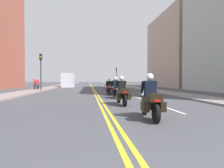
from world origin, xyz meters
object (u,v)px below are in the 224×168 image
Objects in this scene: traffic_light_far at (116,73)px; motorcycle_3 at (109,88)px; motorcycle_2 at (116,90)px; parked_truck at (68,81)px; motorcycle_0 at (151,100)px; motorcycle_1 at (122,93)px; pedestrian_2 at (35,84)px; traffic_light_near at (41,65)px; pedestrian_1 at (38,84)px.

motorcycle_3 is at bearing -99.98° from traffic_light_far.
parked_truck reaches higher than motorcycle_2.
parked_truck reaches higher than motorcycle_3.
parked_truck is at bearing 104.08° from motorcycle_0.
traffic_light_far is (5.32, 34.04, 2.61)m from motorcycle_2.
motorcycle_3 is at bearing 94.36° from motorcycle_0.
motorcycle_3 is (-0.15, 2.94, -0.01)m from motorcycle_2.
traffic_light_far is (5.56, 37.92, 2.59)m from motorcycle_1.
pedestrian_2 reaches higher than motorcycle_2.
parked_truck is (-6.04, 21.83, 0.63)m from motorcycle_3.
motorcycle_0 is 0.44× the size of traffic_light_far.
motorcycle_1 is at bearing -60.69° from traffic_light_near.
motorcycle_0 is at bearing -81.74° from pedestrian_2.
motorcycle_1 is at bearing -59.49° from pedestrian_1.
motorcycle_3 is 22.66m from parked_truck.
pedestrian_1 is at bearing -103.34° from parked_truck.
traffic_light_far is (13.31, 24.12, 0.01)m from traffic_light_near.
motorcycle_1 is 0.98× the size of motorcycle_2.
pedestrian_1 reaches higher than motorcycle_1.
motorcycle_1 reaches higher than motorcycle_3.
traffic_light_near is (-7.75, 13.80, 2.57)m from motorcycle_1.
motorcycle_2 is 15.53m from pedestrian_1.
motorcycle_0 is 22.21m from pedestrian_1.
pedestrian_2 is at bearing 116.12° from motorcycle_1.
pedestrian_1 is 0.53m from pedestrian_2.
motorcycle_2 is 25.54m from parked_truck.
motorcycle_0 is at bearing -97.17° from traffic_light_far.
pedestrian_2 is (-9.42, 9.84, 0.28)m from motorcycle_3.
parked_truck is at bearing -141.15° from traffic_light_far.
motorcycle_2 is 34.55m from traffic_light_far.
parked_truck is (-5.95, 28.65, 0.60)m from motorcycle_1.
traffic_light_far is at bearing 77.29° from motorcycle_3.
traffic_light_near is 2.84× the size of pedestrian_1.
pedestrian_2 is at bearing 131.00° from motorcycle_3.
motorcycle_0 is at bearing -79.05° from parked_truck.
pedestrian_1 is at bearing 129.98° from motorcycle_3.
motorcycle_1 is 0.45× the size of traffic_light_far.
motorcycle_1 is at bearing -78.27° from parked_truck.
pedestrian_2 is (-1.58, 2.86, -2.32)m from traffic_light_near.
traffic_light_far is 2.85× the size of pedestrian_1.
motorcycle_0 is 0.95× the size of motorcycle_3.
motorcycle_0 is 7.63m from motorcycle_2.
motorcycle_3 is at bearing 86.11° from motorcycle_1.
traffic_light_near reaches higher than motorcycle_2.
traffic_light_near reaches higher than motorcycle_3.
traffic_light_near is at bearing 129.05° from motorcycle_2.
motorcycle_0 is 33.00m from parked_truck.
parked_truck is at bearing 57.23° from pedestrian_2.
pedestrian_1 is (-9.07, 12.61, 0.20)m from motorcycle_2.
pedestrian_2 is at bearing 127.01° from motorcycle_2.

